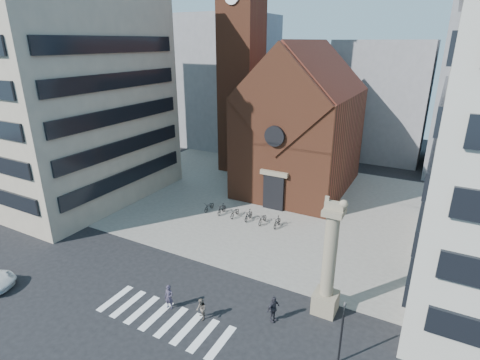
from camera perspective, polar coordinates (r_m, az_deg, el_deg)
name	(u,v)px	position (r m, az deg, el deg)	size (l,w,h in m)	color
ground	(184,292)	(29.86, -8.60, -16.53)	(120.00, 120.00, 0.00)	black
piazza	(280,202)	(44.29, 6.16, -3.40)	(46.00, 30.00, 0.05)	gray
zebra_crossing	(164,319)	(27.78, -11.53, -20.00)	(10.20, 3.20, 0.01)	white
church	(302,126)	(47.25, 9.36, 8.14)	(12.00, 16.65, 18.00)	brown
campanile	(242,57)	(52.97, 0.24, 18.17)	(5.50, 5.50, 31.20)	brown
building_left	(59,86)	(48.61, -25.83, 12.77)	(18.00, 20.00, 26.00)	tan
bg_block_left	(224,82)	(68.65, -2.50, 14.72)	(16.00, 14.00, 22.00)	gray
bg_block_mid	(380,100)	(64.92, 20.57, 11.36)	(14.00, 12.00, 18.00)	gray
lion_column	(329,269)	(26.50, 13.34, -13.07)	(1.63, 1.60, 8.68)	gray
traffic_light	(342,331)	(23.75, 15.23, -21.36)	(0.13, 0.16, 4.30)	black
pedestrian_0	(169,297)	(28.02, -10.77, -17.10)	(0.68, 0.45, 1.86)	#322C3D
pedestrian_1	(201,309)	(26.89, -5.93, -19.02)	(0.78, 0.61, 1.61)	#584F46
pedestrian_2	(273,309)	(26.62, 5.08, -18.98)	(1.14, 0.47, 1.94)	#28272F
scooter_0	(209,206)	(41.86, -4.72, -4.03)	(0.66, 1.90, 1.00)	black
scooter_1	(222,209)	(41.03, -2.79, -4.42)	(0.52, 1.84, 1.11)	black
scooter_2	(235,212)	(40.31, -0.78, -4.96)	(0.66, 1.90, 1.00)	black
scooter_3	(249,215)	(39.59, 1.30, -5.37)	(0.52, 1.84, 1.11)	black
scooter_4	(263,219)	(38.97, 3.46, -5.93)	(0.66, 1.90, 1.00)	black
scooter_5	(277,222)	(38.37, 5.69, -6.36)	(0.52, 1.84, 1.11)	black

